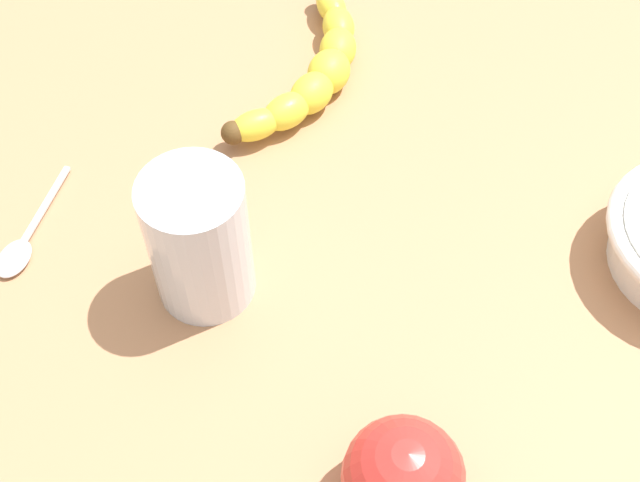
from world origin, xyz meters
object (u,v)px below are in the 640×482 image
apple_fruit (403,477)px  teaspoon (18,251)px  banana (315,68)px  smoothie_glass (199,242)px

apple_fruit → teaspoon: size_ratio=0.72×
apple_fruit → teaspoon: 33.98cm
banana → teaspoon: size_ratio=1.93×
smoothie_glass → banana: bearing=24.7°
banana → teaspoon: banana is taller
smoothie_glass → teaspoon: bearing=124.4°
apple_fruit → teaspoon: (-6.54, 33.17, -3.37)cm
smoothie_glass → teaspoon: 15.77cm
teaspoon → apple_fruit: bearing=71.7°
smoothie_glass → apple_fruit: smoothie_glass is taller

